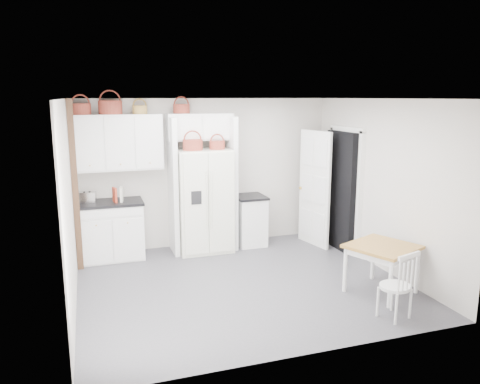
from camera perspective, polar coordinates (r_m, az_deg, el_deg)
name	(u,v)px	position (r m, az deg, el deg)	size (l,w,h in m)	color
floor	(242,283)	(6.83, 0.26, -11.08)	(4.50, 4.50, 0.00)	#505053
ceiling	(242,99)	(6.30, 0.28, 11.30)	(4.50, 4.50, 0.00)	white
wall_back	(207,173)	(8.33, -4.10, 2.35)	(4.50, 4.50, 0.00)	#B9B5AE
wall_left	(69,207)	(6.13, -20.12, -1.68)	(4.00, 4.00, 0.00)	#B9B5AE
wall_right	(382,185)	(7.45, 16.91, 0.78)	(4.00, 4.00, 0.00)	#B9B5AE
refrigerator	(203,200)	(8.04, -4.49, -1.02)	(0.91, 0.73, 1.76)	white
base_cab_left	(112,231)	(7.98, -15.38, -4.63)	(0.99, 0.63, 0.92)	white
base_cab_right	(250,221)	(8.43, 1.21, -3.57)	(0.49, 0.58, 0.86)	white
dining_table	(381,269)	(6.71, 16.83, -8.96)	(0.80, 0.80, 0.67)	#A4712B
windsor_chair	(395,287)	(6.01, 18.38, -10.88)	(0.39, 0.35, 0.79)	white
counter_left	(110,203)	(7.86, -15.57, -1.26)	(1.04, 0.67, 0.04)	black
counter_right	(250,197)	(8.33, 1.22, -0.59)	(0.53, 0.62, 0.04)	black
toaster	(87,198)	(7.81, -18.12, -0.66)	(0.27, 0.15, 0.18)	silver
cookbook_red	(115,195)	(7.76, -15.03, -0.35)	(0.03, 0.16, 0.24)	#A4321E
cookbook_cream	(121,194)	(7.77, -14.25, -0.30)	(0.03, 0.16, 0.24)	silver
basket_upper_a	(81,109)	(7.81, -18.84, 9.55)	(0.31, 0.31, 0.17)	maroon
basket_upper_b	(110,107)	(7.82, -15.53, 9.90)	(0.37, 0.37, 0.22)	maroon
basket_upper_c	(140,110)	(7.86, -12.12, 9.78)	(0.24, 0.24, 0.14)	olive
basket_bridge_a	(181,109)	(7.96, -7.15, 10.02)	(0.28, 0.28, 0.16)	maroon
basket_fridge_a	(193,145)	(7.75, -5.79, 5.73)	(0.33, 0.33, 0.18)	maroon
basket_fridge_b	(217,145)	(7.85, -2.80, 5.72)	(0.26, 0.26, 0.14)	maroon
upper_cabinet	(119,142)	(7.86, -14.58, 5.87)	(1.40, 0.34, 0.90)	white
bridge_cabinet	(200,127)	(8.04, -4.93, 7.92)	(1.12, 0.34, 0.45)	white
fridge_panel_left	(173,186)	(7.93, -8.18, 0.69)	(0.08, 0.60, 2.30)	white
fridge_panel_right	(231,183)	(8.16, -1.12, 1.12)	(0.08, 0.60, 2.30)	white
trim_post	(75,187)	(7.45, -19.46, 0.62)	(0.09, 0.09, 2.60)	#362413
doorway_void	(342,191)	(8.28, 12.34, 0.12)	(0.18, 0.85, 2.05)	black
door_slab	(314,189)	(8.39, 9.07, 0.40)	(0.80, 0.04, 2.05)	white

